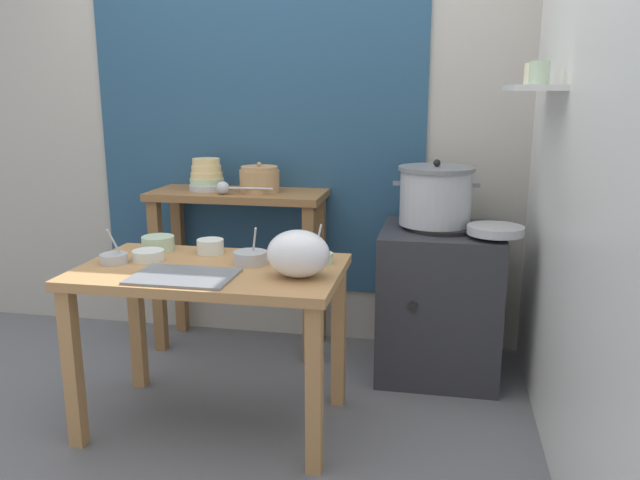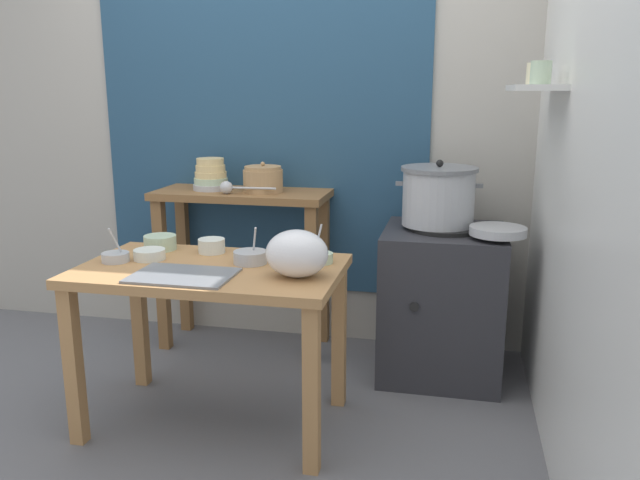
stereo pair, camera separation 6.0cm
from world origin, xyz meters
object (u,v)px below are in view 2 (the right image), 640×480
(wide_pan, at_px, (498,231))
(prep_bowl_4, at_px, (212,245))
(bowl_stack_enamel, at_px, (211,176))
(prep_bowl_3, at_px, (160,242))
(prep_table, at_px, (212,291))
(prep_bowl_2, at_px, (116,256))
(steamer_pot, at_px, (438,196))
(serving_tray, at_px, (183,275))
(plastic_bag, at_px, (297,254))
(ladle, at_px, (229,188))
(prep_bowl_1, at_px, (149,254))
(prep_bowl_5, at_px, (320,257))
(prep_bowl_0, at_px, (250,256))
(clay_pot, at_px, (263,179))
(back_shelf_table, at_px, (243,230))
(stove_block, at_px, (442,301))

(wide_pan, height_order, prep_bowl_4, wide_pan)
(bowl_stack_enamel, relative_size, prep_bowl_3, 1.34)
(prep_table, height_order, prep_bowl_2, prep_bowl_2)
(steamer_pot, height_order, wide_pan, steamer_pot)
(serving_tray, distance_m, plastic_bag, 0.46)
(serving_tray, bearing_deg, ladle, 98.84)
(serving_tray, relative_size, prep_bowl_1, 2.93)
(prep_bowl_5, bearing_deg, prep_bowl_2, -168.74)
(prep_table, distance_m, prep_bowl_5, 0.48)
(bowl_stack_enamel, bearing_deg, prep_bowl_1, -87.13)
(wide_pan, xyz_separation_m, prep_bowl_0, (-1.05, -0.51, -0.05))
(serving_tray, height_order, prep_bowl_1, prep_bowl_1)
(clay_pot, height_order, wide_pan, clay_pot)
(prep_bowl_0, height_order, prep_bowl_2, prep_bowl_0)
(back_shelf_table, height_order, prep_bowl_2, back_shelf_table)
(serving_tray, bearing_deg, wide_pan, 31.45)
(prep_bowl_4, distance_m, prep_bowl_5, 0.52)
(prep_bowl_0, bearing_deg, prep_bowl_1, -175.73)
(wide_pan, distance_m, prep_bowl_5, 0.88)
(back_shelf_table, xyz_separation_m, prep_bowl_3, (-0.17, -0.66, 0.08))
(serving_tray, height_order, plastic_bag, plastic_bag)
(back_shelf_table, xyz_separation_m, clay_pot, (0.13, 0.00, 0.29))
(wide_pan, xyz_separation_m, prep_bowl_1, (-1.50, -0.55, -0.06))
(back_shelf_table, relative_size, prep_bowl_3, 6.47)
(back_shelf_table, height_order, prep_bowl_5, back_shelf_table)
(prep_bowl_4, bearing_deg, ladle, 101.67)
(stove_block, height_order, steamer_pot, steamer_pot)
(prep_bowl_1, bearing_deg, serving_tray, -40.37)
(wide_pan, relative_size, prep_bowl_3, 1.78)
(plastic_bag, distance_m, prep_bowl_0, 0.30)
(steamer_pot, relative_size, wide_pan, 1.62)
(wide_pan, bearing_deg, prep_table, -153.72)
(back_shelf_table, distance_m, ladle, 0.28)
(prep_bowl_3, bearing_deg, prep_bowl_4, -0.61)
(prep_table, distance_m, prep_bowl_2, 0.45)
(stove_block, relative_size, bowl_stack_enamel, 3.93)
(wide_pan, relative_size, prep_bowl_0, 1.61)
(prep_bowl_0, bearing_deg, wide_pan, 26.08)
(ladle, bearing_deg, prep_bowl_0, -63.33)
(clay_pot, bearing_deg, prep_bowl_1, -107.64)
(serving_tray, distance_m, prep_bowl_2, 0.41)
(back_shelf_table, distance_m, wide_pan, 1.39)
(back_shelf_table, xyz_separation_m, wide_pan, (1.36, -0.29, 0.12))
(prep_bowl_1, bearing_deg, prep_table, -8.50)
(ladle, xyz_separation_m, wide_pan, (1.39, -0.17, -0.14))
(prep_table, distance_m, prep_bowl_0, 0.22)
(prep_bowl_0, xyz_separation_m, prep_bowl_5, (0.29, 0.07, -0.00))
(prep_table, relative_size, prep_bowl_2, 6.99)
(plastic_bag, relative_size, prep_bowl_0, 1.53)
(wide_pan, bearing_deg, prep_bowl_3, -166.33)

